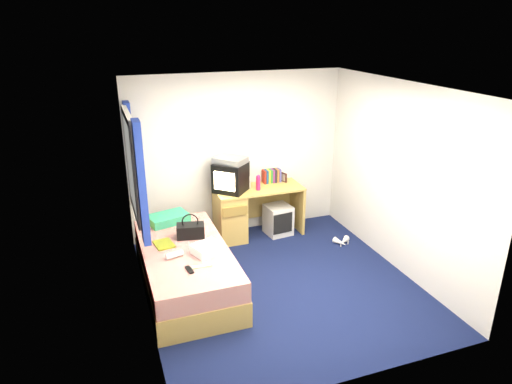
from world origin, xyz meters
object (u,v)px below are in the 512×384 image
object	(u,v)px
remote_control	(189,270)
pink_water_bottle	(258,183)
desk	(241,212)
towel	(207,249)
water_bottle	(174,255)
picture_frame	(284,177)
white_heels	(342,242)
pillow	(168,218)
vcr	(230,160)
handbag	(191,230)
crt_tv	(231,177)
magazine	(164,244)
bed	(186,268)
colour_swatch_fan	(201,266)
storage_cube	(278,220)
aerosol_can	(249,182)

from	to	relation	value
remote_control	pink_water_bottle	bearing A→B (deg)	40.93
desk	towel	world-z (taller)	desk
pink_water_bottle	water_bottle	size ratio (longest dim) A/B	1.02
picture_frame	white_heels	world-z (taller)	picture_frame
pillow	vcr	distance (m)	1.20
picture_frame	handbag	size ratio (longest dim) A/B	0.38
picture_frame	handbag	distance (m)	1.93
crt_tv	water_bottle	xyz separation A→B (m)	(-1.06, -1.31, -0.39)
handbag	magazine	world-z (taller)	handbag
crt_tv	towel	distance (m)	1.54
bed	white_heels	size ratio (longest dim) A/B	7.52
colour_swatch_fan	remote_control	world-z (taller)	remote_control
storage_cube	vcr	bearing A→B (deg)	165.96
crt_tv	handbag	xyz separation A→B (m)	(-0.78, -0.85, -0.33)
handbag	pink_water_bottle	bearing A→B (deg)	44.98
picture_frame	remote_control	xyz separation A→B (m)	(-1.84, -1.77, -0.27)
water_bottle	remote_control	distance (m)	0.36
pillow	crt_tv	world-z (taller)	crt_tv
bed	pink_water_bottle	xyz separation A→B (m)	(1.30, 1.03, 0.58)
picture_frame	colour_swatch_fan	bearing A→B (deg)	-151.80
pillow	aerosol_can	world-z (taller)	aerosol_can
vcr	colour_swatch_fan	xyz separation A→B (m)	(-0.83, -1.62, -0.67)
crt_tv	pink_water_bottle	distance (m)	0.41
desk	white_heels	xyz separation A→B (m)	(1.31, -0.74, -0.37)
crt_tv	towel	world-z (taller)	crt_tv
pillow	remote_control	distance (m)	1.33
pink_water_bottle	aerosol_can	world-z (taller)	pink_water_bottle
aerosol_can	handbag	xyz separation A→B (m)	(-1.06, -0.88, -0.21)
magazine	bed	bearing A→B (deg)	-37.71
bed	towel	world-z (taller)	towel
vcr	towel	xyz separation A→B (m)	(-0.69, -1.33, -0.62)
magazine	water_bottle	distance (m)	0.36
aerosol_can	white_heels	size ratio (longest dim) A/B	0.71
crt_tv	magazine	size ratio (longest dim) A/B	2.07
towel	white_heels	xyz separation A→B (m)	(2.14, 0.58, -0.55)
colour_swatch_fan	remote_control	bearing A→B (deg)	-165.30
picture_frame	pink_water_bottle	bearing A→B (deg)	-174.55
crt_tv	white_heels	bearing A→B (deg)	15.12
aerosol_can	towel	xyz separation A→B (m)	(-0.97, -1.35, -0.25)
aerosol_can	remote_control	size ratio (longest dim) A/B	1.19
desk	colour_swatch_fan	world-z (taller)	desk
pink_water_bottle	magazine	bearing A→B (deg)	-150.35
bed	handbag	world-z (taller)	handbag
crt_tv	storage_cube	bearing A→B (deg)	35.25
crt_tv	towel	bearing A→B (deg)	-75.14
bed	magazine	world-z (taller)	magazine
storage_cube	picture_frame	size ratio (longest dim) A/B	3.23
towel	desk	bearing A→B (deg)	57.77
vcr	magazine	xyz separation A→B (m)	(-1.13, -0.96, -0.67)
pillow	storage_cube	distance (m)	1.73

